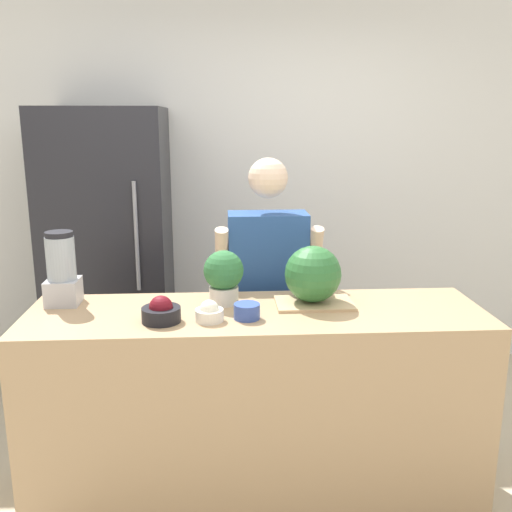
{
  "coord_description": "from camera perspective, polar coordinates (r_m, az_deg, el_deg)",
  "views": [
    {
      "loc": [
        -0.16,
        -2.15,
        1.81
      ],
      "look_at": [
        0.0,
        0.33,
        1.21
      ],
      "focal_mm": 40.0,
      "sensor_mm": 36.0,
      "label": 1
    }
  ],
  "objects": [
    {
      "name": "cutting_board",
      "position": [
        2.7,
        5.84,
        -4.71
      ],
      "size": [
        0.36,
        0.24,
        0.01
      ],
      "color": "tan",
      "rests_on": "counter_island"
    },
    {
      "name": "bowl_small_blue",
      "position": [
        2.5,
        -0.92,
        -5.54
      ],
      "size": [
        0.11,
        0.11,
        0.07
      ],
      "color": "#334C9E",
      "rests_on": "counter_island"
    },
    {
      "name": "wall_back",
      "position": [
        4.12,
        -1.41,
        6.48
      ],
      "size": [
        8.0,
        0.06,
        2.6
      ],
      "color": "white",
      "rests_on": "ground_plane"
    },
    {
      "name": "refrigerator",
      "position": [
        3.87,
        -14.4,
        0.17
      ],
      "size": [
        0.77,
        0.71,
        1.88
      ],
      "color": "#232328",
      "rests_on": "ground_plane"
    },
    {
      "name": "bowl_cream",
      "position": [
        2.47,
        -4.69,
        -5.68
      ],
      "size": [
        0.12,
        0.12,
        0.09
      ],
      "color": "white",
      "rests_on": "counter_island"
    },
    {
      "name": "potted_plant",
      "position": [
        2.67,
        -3.25,
        -1.92
      ],
      "size": [
        0.19,
        0.19,
        0.26
      ],
      "color": "beige",
      "rests_on": "counter_island"
    },
    {
      "name": "blender",
      "position": [
        2.8,
        -18.85,
        -1.39
      ],
      "size": [
        0.15,
        0.15,
        0.35
      ],
      "color": "#B7B7BC",
      "rests_on": "counter_island"
    },
    {
      "name": "bowl_cherries",
      "position": [
        2.49,
        -9.46,
        -5.53
      ],
      "size": [
        0.17,
        0.17,
        0.12
      ],
      "color": "black",
      "rests_on": "counter_island"
    },
    {
      "name": "counter_island",
      "position": [
        2.8,
        0.04,
        -14.81
      ],
      "size": [
        2.09,
        0.61,
        0.96
      ],
      "color": "tan",
      "rests_on": "ground_plane"
    },
    {
      "name": "person",
      "position": [
        3.14,
        1.16,
        -4.72
      ],
      "size": [
        0.56,
        0.26,
        1.61
      ],
      "color": "#4C608C",
      "rests_on": "ground_plane"
    },
    {
      "name": "watermelon",
      "position": [
        2.67,
        5.71,
        -1.81
      ],
      "size": [
        0.27,
        0.27,
        0.27
      ],
      "color": "#2D6B33",
      "rests_on": "cutting_board"
    }
  ]
}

